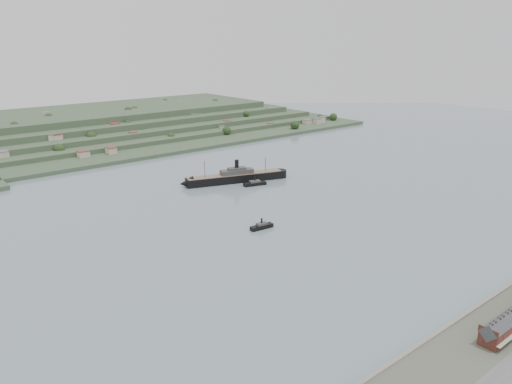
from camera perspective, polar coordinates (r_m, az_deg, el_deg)
ground at (r=353.77m, az=2.68°, el=-3.45°), size 1400.00×1400.00×0.00m
far_peninsula at (r=694.18m, az=-18.02°, el=7.02°), size 760.00×309.00×30.00m
steamship at (r=449.41m, az=-2.72°, el=1.67°), size 98.56×41.22×24.36m
tugboat at (r=340.77m, az=0.65°, el=-3.93°), size 17.27×6.08×7.61m
ferry_east at (r=440.08m, az=-0.13°, el=1.00°), size 21.17×10.93×7.65m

